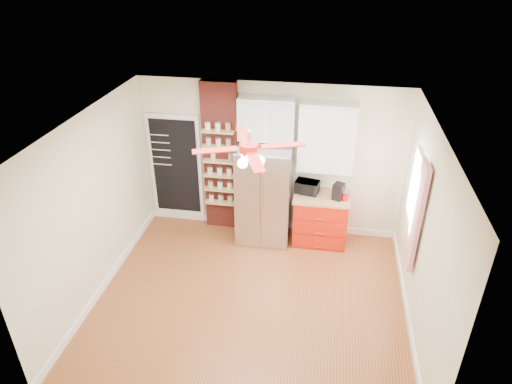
% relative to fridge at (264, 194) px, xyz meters
% --- Properties ---
extents(floor, '(4.50, 4.50, 0.00)m').
position_rel_fridge_xyz_m(floor, '(0.05, -1.63, -0.88)').
color(floor, '#994E27').
rests_on(floor, ground).
extents(ceiling, '(4.50, 4.50, 0.00)m').
position_rel_fridge_xyz_m(ceiling, '(0.05, -1.63, 1.83)').
color(ceiling, white).
rests_on(ceiling, wall_back).
extents(wall_back, '(4.50, 0.02, 2.70)m').
position_rel_fridge_xyz_m(wall_back, '(0.05, 0.37, 0.48)').
color(wall_back, beige).
rests_on(wall_back, floor).
extents(wall_front, '(4.50, 0.02, 2.70)m').
position_rel_fridge_xyz_m(wall_front, '(0.05, -3.63, 0.48)').
color(wall_front, beige).
rests_on(wall_front, floor).
extents(wall_left, '(0.02, 4.00, 2.70)m').
position_rel_fridge_xyz_m(wall_left, '(-2.20, -1.63, 0.48)').
color(wall_left, beige).
rests_on(wall_left, floor).
extents(wall_right, '(0.02, 4.00, 2.70)m').
position_rel_fridge_xyz_m(wall_right, '(2.30, -1.63, 0.48)').
color(wall_right, beige).
rests_on(wall_right, floor).
extents(chalkboard, '(0.95, 0.05, 1.95)m').
position_rel_fridge_xyz_m(chalkboard, '(-1.65, 0.33, 0.23)').
color(chalkboard, white).
rests_on(chalkboard, wall_back).
extents(brick_pillar, '(0.60, 0.16, 2.70)m').
position_rel_fridge_xyz_m(brick_pillar, '(-0.80, 0.29, 0.48)').
color(brick_pillar, maroon).
rests_on(brick_pillar, floor).
extents(fridge, '(0.90, 0.70, 1.75)m').
position_rel_fridge_xyz_m(fridge, '(0.00, 0.00, 0.00)').
color(fridge, '#ADADB2').
rests_on(fridge, floor).
extents(upper_glass_cabinet, '(0.90, 0.35, 0.70)m').
position_rel_fridge_xyz_m(upper_glass_cabinet, '(0.00, 0.20, 1.27)').
color(upper_glass_cabinet, white).
rests_on(upper_glass_cabinet, wall_back).
extents(red_cabinet, '(0.94, 0.64, 0.90)m').
position_rel_fridge_xyz_m(red_cabinet, '(0.97, 0.05, -0.42)').
color(red_cabinet, '#B91A09').
rests_on(red_cabinet, floor).
extents(upper_shelf_unit, '(0.90, 0.30, 1.15)m').
position_rel_fridge_xyz_m(upper_shelf_unit, '(0.97, 0.22, 1.00)').
color(upper_shelf_unit, white).
rests_on(upper_shelf_unit, wall_back).
extents(window, '(0.04, 0.75, 1.05)m').
position_rel_fridge_xyz_m(window, '(2.28, -0.73, 0.68)').
color(window, white).
rests_on(window, wall_right).
extents(curtain, '(0.06, 0.40, 1.55)m').
position_rel_fridge_xyz_m(curtain, '(2.23, -1.28, 0.57)').
color(curtain, red).
rests_on(curtain, wall_right).
extents(ceiling_fan, '(1.40, 1.40, 0.44)m').
position_rel_fridge_xyz_m(ceiling_fan, '(0.05, -1.63, 1.55)').
color(ceiling_fan, silver).
rests_on(ceiling_fan, ceiling).
extents(toaster_oven, '(0.43, 0.33, 0.21)m').
position_rel_fridge_xyz_m(toaster_oven, '(0.71, 0.13, 0.13)').
color(toaster_oven, black).
rests_on(toaster_oven, red_cabinet).
extents(coffee_maker, '(0.22, 0.23, 0.27)m').
position_rel_fridge_xyz_m(coffee_maker, '(1.23, 0.00, 0.16)').
color(coffee_maker, black).
rests_on(coffee_maker, red_cabinet).
extents(canister_left, '(0.12, 0.12, 0.15)m').
position_rel_fridge_xyz_m(canister_left, '(1.34, -0.03, 0.10)').
color(canister_left, '#BA0A0F').
rests_on(canister_left, red_cabinet).
extents(canister_right, '(0.12, 0.12, 0.16)m').
position_rel_fridge_xyz_m(canister_right, '(1.34, 0.04, 0.10)').
color(canister_right, '#AB2F09').
rests_on(canister_right, red_cabinet).
extents(pantry_jar_oats, '(0.09, 0.09, 0.14)m').
position_rel_fridge_xyz_m(pantry_jar_oats, '(-0.91, 0.16, 0.57)').
color(pantry_jar_oats, beige).
rests_on(pantry_jar_oats, brick_pillar).
extents(pantry_jar_beans, '(0.10, 0.10, 0.14)m').
position_rel_fridge_xyz_m(pantry_jar_beans, '(-0.60, 0.16, 0.57)').
color(pantry_jar_beans, '#94744B').
rests_on(pantry_jar_beans, brick_pillar).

